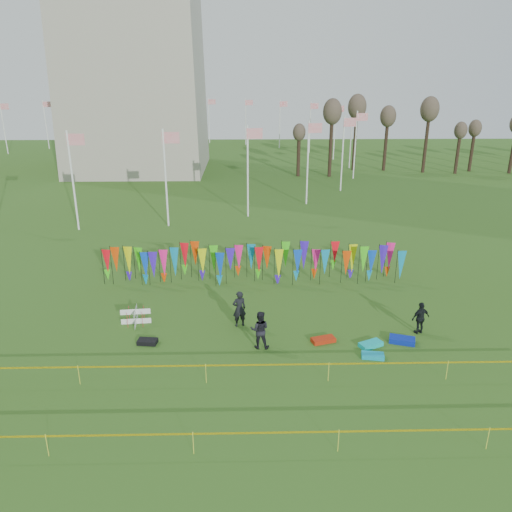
{
  "coord_description": "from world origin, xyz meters",
  "views": [
    {
      "loc": [
        -0.28,
        -19.72,
        12.09
      ],
      "look_at": [
        0.31,
        6.0,
        2.67
      ],
      "focal_mm": 35.0,
      "sensor_mm": 36.0,
      "label": 1
    }
  ],
  "objects_px": {
    "person_left": "(239,309)",
    "kite_bag_black": "(147,342)",
    "kite_bag_turquoise": "(373,356)",
    "box_kite": "(136,316)",
    "kite_bag_blue": "(402,340)",
    "person_mid": "(260,330)",
    "kite_bag_red": "(323,340)",
    "kite_bag_teal": "(371,344)",
    "person_right": "(421,318)"
  },
  "relations": [
    {
      "from": "person_right",
      "to": "kite_bag_teal",
      "type": "xyz_separation_m",
      "value": [
        -2.7,
        -1.23,
        -0.72
      ]
    },
    {
      "from": "box_kite",
      "to": "person_left",
      "type": "bearing_deg",
      "value": -3.34
    },
    {
      "from": "kite_bag_turquoise",
      "to": "box_kite",
      "type": "bearing_deg",
      "value": 162.91
    },
    {
      "from": "kite_bag_black",
      "to": "kite_bag_blue",
      "type": "bearing_deg",
      "value": -0.81
    },
    {
      "from": "box_kite",
      "to": "kite_bag_turquoise",
      "type": "distance_m",
      "value": 11.89
    },
    {
      "from": "person_right",
      "to": "box_kite",
      "type": "bearing_deg",
      "value": -24.23
    },
    {
      "from": "person_right",
      "to": "kite_bag_red",
      "type": "distance_m",
      "value": 4.98
    },
    {
      "from": "kite_bag_black",
      "to": "kite_bag_turquoise",
      "type": "bearing_deg",
      "value": -8.14
    },
    {
      "from": "person_mid",
      "to": "kite_bag_blue",
      "type": "bearing_deg",
      "value": -171.78
    },
    {
      "from": "person_left",
      "to": "kite_bag_black",
      "type": "bearing_deg",
      "value": 3.86
    },
    {
      "from": "person_right",
      "to": "kite_bag_blue",
      "type": "xyz_separation_m",
      "value": [
        -1.11,
        -0.9,
        -0.71
      ]
    },
    {
      "from": "person_right",
      "to": "kite_bag_teal",
      "type": "relative_size",
      "value": 1.5
    },
    {
      "from": "kite_bag_turquoise",
      "to": "kite_bag_blue",
      "type": "distance_m",
      "value": 2.18
    },
    {
      "from": "kite_bag_blue",
      "to": "kite_bag_red",
      "type": "xyz_separation_m",
      "value": [
        -3.76,
        0.15,
        -0.02
      ]
    },
    {
      "from": "person_left",
      "to": "person_right",
      "type": "height_order",
      "value": "person_left"
    },
    {
      "from": "person_left",
      "to": "kite_bag_black",
      "type": "height_order",
      "value": "person_left"
    },
    {
      "from": "kite_bag_turquoise",
      "to": "kite_bag_red",
      "type": "xyz_separation_m",
      "value": [
        -2.03,
        1.47,
        0.0
      ]
    },
    {
      "from": "person_right",
      "to": "kite_bag_teal",
      "type": "bearing_deg",
      "value": 5.41
    },
    {
      "from": "person_mid",
      "to": "kite_bag_red",
      "type": "bearing_deg",
      "value": -166.17
    },
    {
      "from": "box_kite",
      "to": "kite_bag_blue",
      "type": "bearing_deg",
      "value": -9.42
    },
    {
      "from": "box_kite",
      "to": "person_left",
      "type": "relative_size",
      "value": 0.45
    },
    {
      "from": "person_left",
      "to": "person_mid",
      "type": "bearing_deg",
      "value": 96.93
    },
    {
      "from": "person_mid",
      "to": "kite_bag_black",
      "type": "xyz_separation_m",
      "value": [
        -5.34,
        0.46,
        -0.82
      ]
    },
    {
      "from": "kite_bag_turquoise",
      "to": "kite_bag_teal",
      "type": "relative_size",
      "value": 0.9
    },
    {
      "from": "person_left",
      "to": "person_mid",
      "type": "distance_m",
      "value": 2.36
    },
    {
      "from": "kite_bag_turquoise",
      "to": "kite_bag_blue",
      "type": "xyz_separation_m",
      "value": [
        1.73,
        1.32,
        0.02
      ]
    },
    {
      "from": "box_kite",
      "to": "kite_bag_teal",
      "type": "xyz_separation_m",
      "value": [
        11.51,
        -2.5,
        -0.32
      ]
    },
    {
      "from": "person_mid",
      "to": "person_right",
      "type": "distance_m",
      "value": 8.02
    },
    {
      "from": "person_right",
      "to": "kite_bag_teal",
      "type": "distance_m",
      "value": 3.05
    },
    {
      "from": "person_right",
      "to": "kite_bag_red",
      "type": "xyz_separation_m",
      "value": [
        -4.87,
        -0.75,
        -0.73
      ]
    },
    {
      "from": "person_right",
      "to": "kite_bag_turquoise",
      "type": "distance_m",
      "value": 3.68
    },
    {
      "from": "box_kite",
      "to": "kite_bag_teal",
      "type": "distance_m",
      "value": 11.79
    },
    {
      "from": "person_mid",
      "to": "kite_bag_turquoise",
      "type": "relative_size",
      "value": 1.85
    },
    {
      "from": "box_kite",
      "to": "kite_bag_blue",
      "type": "distance_m",
      "value": 13.28
    },
    {
      "from": "box_kite",
      "to": "kite_bag_black",
      "type": "xyz_separation_m",
      "value": [
        0.94,
        -2.0,
        -0.32
      ]
    },
    {
      "from": "person_right",
      "to": "kite_bag_black",
      "type": "xyz_separation_m",
      "value": [
        -13.27,
        -0.73,
        -0.73
      ]
    },
    {
      "from": "box_kite",
      "to": "kite_bag_teal",
      "type": "relative_size",
      "value": 0.77
    },
    {
      "from": "person_right",
      "to": "kite_bag_red",
      "type": "height_order",
      "value": "person_right"
    },
    {
      "from": "person_right",
      "to": "kite_bag_black",
      "type": "bearing_deg",
      "value": -15.97
    },
    {
      "from": "person_mid",
      "to": "kite_bag_red",
      "type": "distance_m",
      "value": 3.2
    },
    {
      "from": "person_mid",
      "to": "kite_bag_black",
      "type": "relative_size",
      "value": 2.03
    },
    {
      "from": "kite_bag_blue",
      "to": "kite_bag_black",
      "type": "bearing_deg",
      "value": 179.19
    },
    {
      "from": "kite_bag_blue",
      "to": "kite_bag_teal",
      "type": "xyz_separation_m",
      "value": [
        -1.59,
        -0.33,
        -0.02
      ]
    },
    {
      "from": "box_kite",
      "to": "kite_bag_blue",
      "type": "relative_size",
      "value": 0.72
    },
    {
      "from": "person_left",
      "to": "kite_bag_black",
      "type": "xyz_separation_m",
      "value": [
        -4.37,
        -1.69,
        -0.85
      ]
    },
    {
      "from": "kite_bag_red",
      "to": "box_kite",
      "type": "bearing_deg",
      "value": 167.75
    },
    {
      "from": "kite_bag_teal",
      "to": "person_right",
      "type": "bearing_deg",
      "value": 24.51
    },
    {
      "from": "kite_bag_red",
      "to": "kite_bag_blue",
      "type": "bearing_deg",
      "value": -2.22
    },
    {
      "from": "kite_bag_turquoise",
      "to": "kite_bag_teal",
      "type": "bearing_deg",
      "value": 81.55
    },
    {
      "from": "person_mid",
      "to": "kite_bag_turquoise",
      "type": "bearing_deg",
      "value": 174.33
    }
  ]
}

